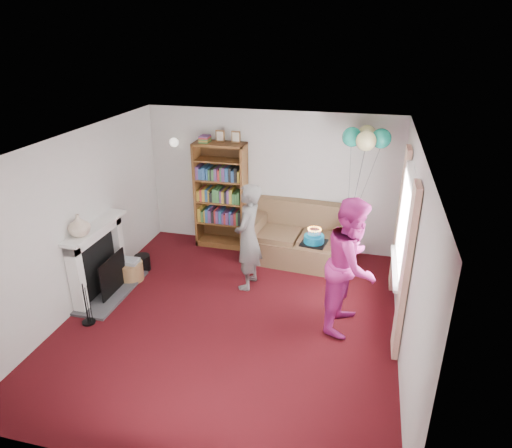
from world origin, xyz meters
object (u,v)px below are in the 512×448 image
(person_striped, at_px, (248,237))
(birthday_cake, at_px, (314,239))
(person_magenta, at_px, (352,265))
(bookcase, at_px, (222,196))
(sofa, at_px, (300,239))

(person_striped, height_order, birthday_cake, person_striped)
(person_striped, xyz_separation_m, person_magenta, (1.58, -0.66, 0.08))
(bookcase, height_order, birthday_cake, bookcase)
(birthday_cake, bearing_deg, bookcase, 136.37)
(bookcase, relative_size, birthday_cake, 6.50)
(sofa, relative_size, person_magenta, 0.99)
(bookcase, bearing_deg, birthday_cake, -43.63)
(person_magenta, bearing_deg, person_striped, 78.73)
(sofa, xyz_separation_m, person_striped, (-0.65, -1.14, 0.49))
(person_striped, distance_m, birthday_cake, 1.18)
(person_striped, bearing_deg, person_magenta, 70.77)
(person_striped, height_order, person_magenta, person_magenta)
(bookcase, xyz_separation_m, birthday_cake, (1.91, -1.82, 0.19))
(sofa, distance_m, person_striped, 1.40)
(person_striped, bearing_deg, sofa, 153.91)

